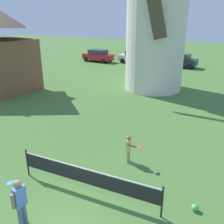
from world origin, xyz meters
TOP-DOWN VIEW (x-y plane):
  - windmill at (-1.82, 15.74)m, footprint 8.86×5.29m
  - tennis_net at (-0.02, 1.88)m, footprint 5.17×0.06m
  - player_near at (-1.02, -0.08)m, footprint 0.80×0.66m
  - player_far at (0.53, 4.34)m, footprint 0.73×0.43m
  - stray_ball at (3.41, 2.59)m, footprint 0.22×0.22m
  - parked_car_red at (-12.15, 25.60)m, footprint 4.20×2.28m
  - parked_car_cream at (-7.24, 26.58)m, footprint 4.43×2.08m
  - parked_car_black at (-1.67, 26.27)m, footprint 4.07×2.17m

SIDE VIEW (x-z plane):
  - stray_ball at x=3.41m, z-range 0.00..0.22m
  - player_far at x=0.53m, z-range 0.08..1.26m
  - tennis_net at x=-0.02m, z-range 0.13..1.23m
  - parked_car_black at x=-1.67m, z-range 0.03..1.59m
  - parked_car_red at x=-12.15m, z-range 0.03..1.59m
  - parked_car_cream at x=-7.24m, z-range 0.03..1.59m
  - player_near at x=-1.02m, z-range 0.10..1.63m
  - windmill at x=-1.82m, z-range -0.41..12.59m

